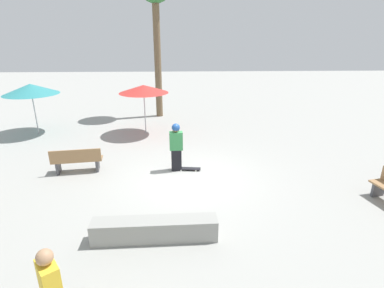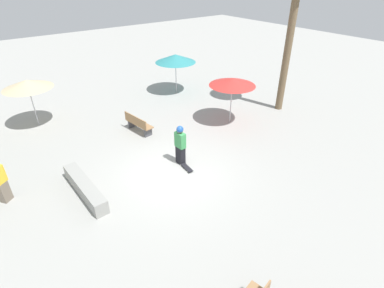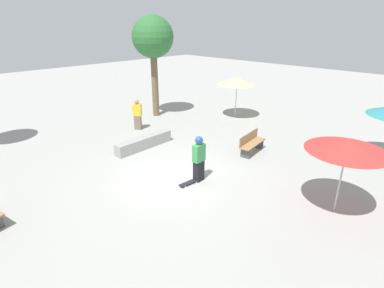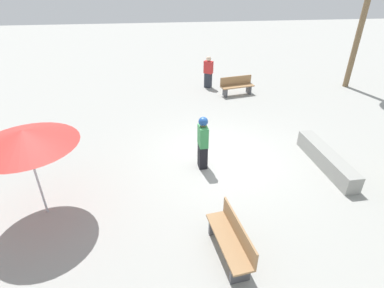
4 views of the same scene
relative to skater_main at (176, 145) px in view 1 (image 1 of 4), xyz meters
name	(u,v)px [view 1 (image 1 of 4)]	position (x,y,z in m)	size (l,w,h in m)	color
ground_plane	(188,178)	(-0.38, 0.68, -0.88)	(60.00, 60.00, 0.00)	#9E9E99
skater_main	(176,145)	(0.00, 0.00, 0.00)	(0.44, 0.27, 1.63)	black
skateboard	(189,169)	(-0.41, 0.05, -0.82)	(0.82, 0.28, 0.07)	black
concrete_ledge	(155,230)	(0.45, 3.66, -0.63)	(2.78, 0.52, 0.50)	gray
bench_near	(77,160)	(3.27, 0.06, -0.45)	(1.65, 0.65, 0.85)	#47474C
shade_umbrella_red	(144,89)	(1.46, -4.06, 1.19)	(2.19, 2.19, 2.24)	#B7B7BC
shade_umbrella_teal	(31,89)	(6.48, -4.32, 1.18)	(2.38, 2.38, 2.29)	#B7B7BC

